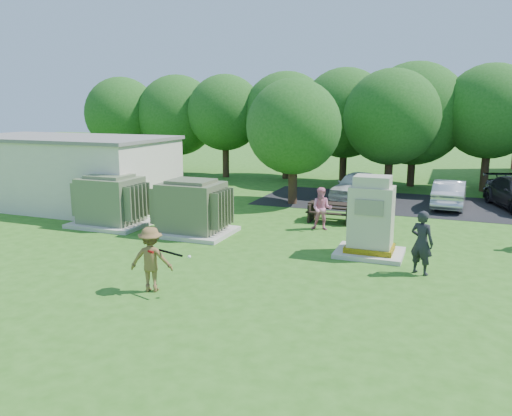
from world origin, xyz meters
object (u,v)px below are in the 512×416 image
at_px(person_by_generator, 422,243).
at_px(batter, 151,259).
at_px(transformer_right, 192,209).
at_px(generator_cabinet, 371,221).
at_px(transformer_left, 111,202).
at_px(car_white, 356,185).
at_px(car_silver_a, 449,194).
at_px(person_at_picnic, 322,209).
at_px(picnic_table, 331,210).

bearing_deg(person_by_generator, batter, 56.01).
height_order(transformer_right, batter, transformer_right).
height_order(generator_cabinet, batter, generator_cabinet).
bearing_deg(generator_cabinet, transformer_left, 178.08).
relative_size(transformer_right, generator_cabinet, 1.15).
bearing_deg(car_white, car_silver_a, 3.33).
height_order(transformer_right, person_by_generator, transformer_right).
bearing_deg(person_by_generator, transformer_right, 13.11).
height_order(transformer_left, person_at_picnic, transformer_left).
distance_m(transformer_left, transformer_right, 3.70).
relative_size(batter, person_by_generator, 0.92).
distance_m(generator_cabinet, car_silver_a, 9.53).
bearing_deg(generator_cabinet, batter, -132.30).
distance_m(generator_cabinet, person_at_picnic, 3.56).
bearing_deg(transformer_left, car_white, 49.21).
distance_m(transformer_left, person_at_picnic, 8.47).
distance_m(transformer_right, generator_cabinet, 6.74).
relative_size(transformer_right, picnic_table, 1.62).
height_order(batter, person_at_picnic, batter).
relative_size(transformer_left, batter, 1.74).
bearing_deg(transformer_left, person_at_picnic, 16.18).
relative_size(batter, car_white, 0.42).
bearing_deg(transformer_left, car_silver_a, 34.93).
height_order(person_by_generator, car_white, person_by_generator).
relative_size(generator_cabinet, car_white, 0.63).
height_order(person_at_picnic, car_silver_a, person_at_picnic).
relative_size(generator_cabinet, person_by_generator, 1.39).
relative_size(transformer_left, picnic_table, 1.62).
height_order(generator_cabinet, car_silver_a, generator_cabinet).
height_order(transformer_right, picnic_table, transformer_right).
height_order(picnic_table, car_white, car_white).
height_order(generator_cabinet, person_by_generator, generator_cabinet).
relative_size(person_by_generator, car_silver_a, 0.47).
bearing_deg(person_at_picnic, batter, -113.11).
xyz_separation_m(transformer_right, person_by_generator, (8.38, -1.70, -0.03)).
xyz_separation_m(picnic_table, batter, (-2.57, -9.58, 0.37)).
xyz_separation_m(generator_cabinet, car_silver_a, (2.30, 9.24, -0.48)).
bearing_deg(picnic_table, transformer_right, -138.77).
distance_m(transformer_right, picnic_table, 5.95).
bearing_deg(generator_cabinet, transformer_right, 177.02).
xyz_separation_m(transformer_left, car_white, (8.20, 9.50, -0.27)).
bearing_deg(generator_cabinet, car_silver_a, 76.02).
bearing_deg(car_white, transformer_left, -119.79).
xyz_separation_m(person_by_generator, car_silver_a, (0.65, 10.58, -0.28)).
distance_m(generator_cabinet, batter, 7.20).
bearing_deg(car_white, picnic_table, -79.38).
distance_m(picnic_table, person_by_generator, 6.85).
bearing_deg(car_silver_a, car_white, -5.26).
xyz_separation_m(transformer_left, generator_cabinet, (10.43, -0.35, 0.17)).
bearing_deg(person_at_picnic, picnic_table, 83.70).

